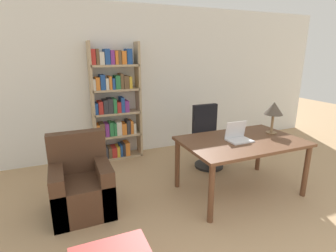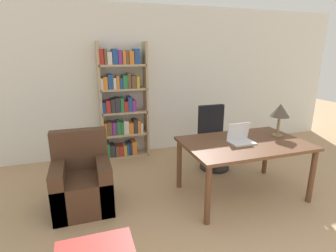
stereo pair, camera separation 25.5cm
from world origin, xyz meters
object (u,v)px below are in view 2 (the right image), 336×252
table_lamp (280,111)px  bookshelf (122,105)px  desk (244,148)px  office_chair (213,140)px  armchair (82,183)px  laptop (241,138)px

table_lamp → bookshelf: size_ratio=0.22×
desk → office_chair: office_chair is taller
office_chair → bookshelf: 1.73m
desk → bookshelf: (-1.30, 1.88, 0.31)m
table_lamp → armchair: (-2.63, 0.29, -0.79)m
desk → laptop: bearing=172.0°
laptop → office_chair: (0.11, 0.93, -0.33)m
table_lamp → office_chair: 1.18m
office_chair → desk: bearing=-93.5°
bookshelf → armchair: bearing=-116.3°
table_lamp → office_chair: size_ratio=0.44×
laptop → table_lamp: (0.65, 0.08, 0.30)m
laptop → armchair: (-1.99, 0.36, -0.50)m
desk → table_lamp: (0.59, 0.08, 0.44)m
table_lamp → armchair: 2.77m
armchair → bookshelf: size_ratio=0.46×
laptop → bookshelf: bearing=123.5°
table_lamp → bookshelf: 2.61m
office_chair → bookshelf: size_ratio=0.51×
office_chair → bookshelf: bearing=145.1°
office_chair → armchair: office_chair is taller
armchair → bookshelf: bearing=63.7°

